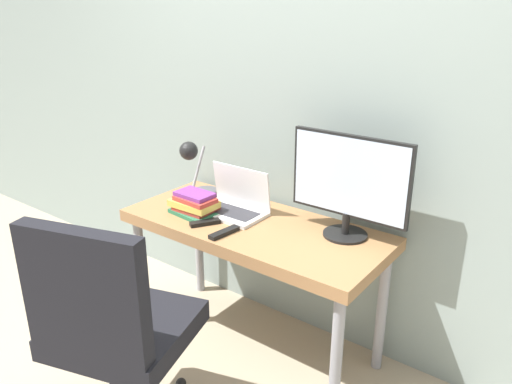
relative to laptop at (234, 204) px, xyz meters
name	(u,v)px	position (x,y,z in m)	size (l,w,h in m)	color
ground_plane	(219,373)	(0.16, -0.34, -0.76)	(12.00, 12.00, 0.00)	tan
wall_back	(296,94)	(0.16, 0.31, 0.54)	(8.00, 0.05, 2.60)	gray
desk	(254,237)	(0.16, -0.05, -0.12)	(1.33, 0.58, 0.71)	#996B42
laptop	(234,204)	(0.00, 0.00, 0.00)	(0.35, 0.22, 0.23)	silver
monitor	(349,182)	(0.59, 0.10, 0.21)	(0.57, 0.21, 0.48)	black
desk_lamp	(193,162)	(-0.31, 0.04, 0.15)	(0.15, 0.24, 0.32)	#4C4C51
office_chair	(111,321)	(0.11, -0.87, -0.18)	(0.64, 0.62, 1.02)	black
book_stack	(195,204)	(-0.15, -0.13, 0.00)	(0.26, 0.21, 0.12)	#286B47
tv_remote	(205,223)	(-0.01, -0.20, -0.04)	(0.11, 0.15, 0.02)	black
media_remote	(224,233)	(0.13, -0.23, -0.04)	(0.06, 0.17, 0.02)	black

